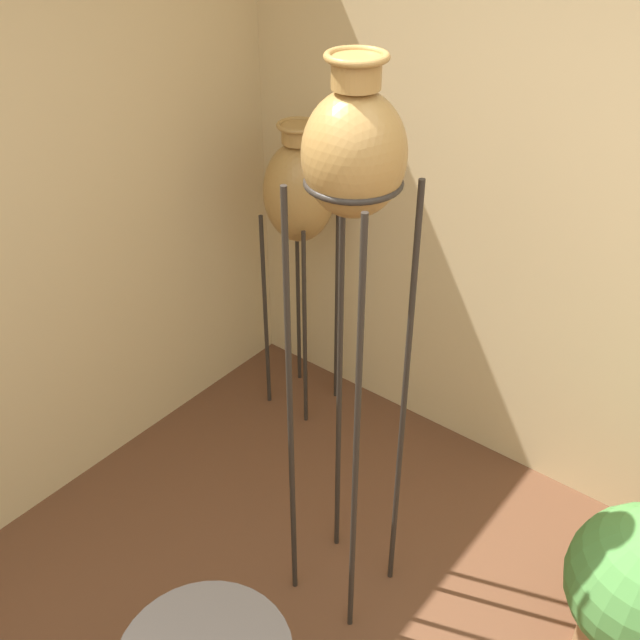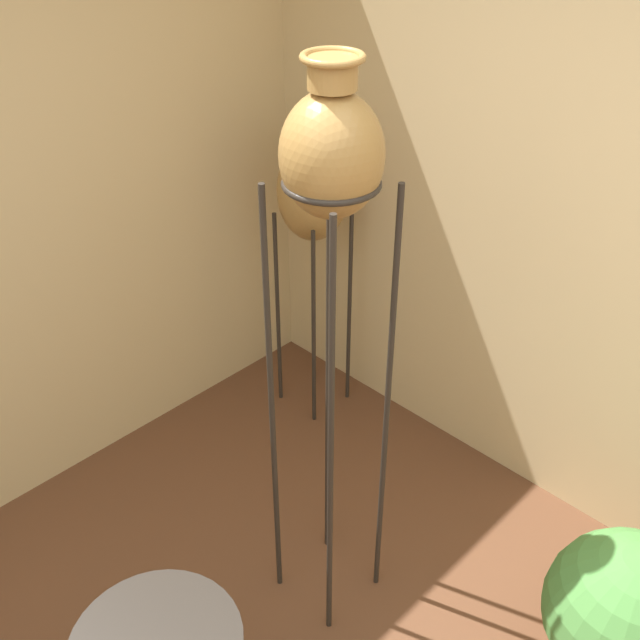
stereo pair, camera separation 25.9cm
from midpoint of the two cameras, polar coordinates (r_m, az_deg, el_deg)
The scene contains 3 objects.
vase_stand_tall at distance 2.06m, azimuth 4.54°, elevation 10.69°, with size 0.29×0.29×2.05m.
vase_stand_medium at distance 3.34m, azimuth 1.70°, elevation 9.51°, with size 0.32×0.32×1.48m.
potted_plant at distance 2.81m, azimuth 24.78°, elevation -20.28°, with size 0.53×0.53×0.69m.
Camera 2 is at (-0.42, -0.61, 2.52)m, focal length 42.00 mm.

